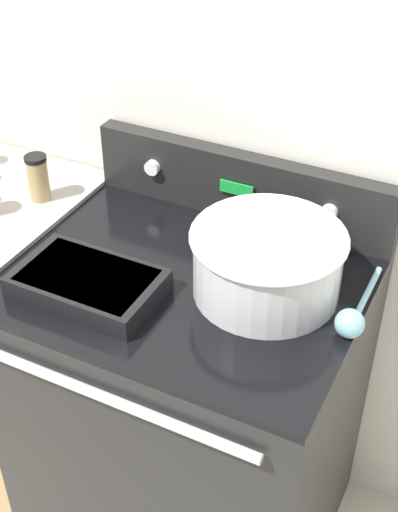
{
  "coord_description": "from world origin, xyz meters",
  "views": [
    {
      "loc": [
        0.61,
        -0.83,
        1.94
      ],
      "look_at": [
        0.02,
        0.34,
        0.98
      ],
      "focal_mm": 50.0,
      "sensor_mm": 36.0,
      "label": 1
    }
  ],
  "objects": [
    {
      "name": "control_panel",
      "position": [
        0.0,
        0.62,
        1.01
      ],
      "size": [
        0.81,
        0.07,
        0.18
      ],
      "color": "black",
      "rests_on": "stove_range"
    },
    {
      "name": "mixing_bowl",
      "position": [
        0.18,
        0.36,
        1.0
      ],
      "size": [
        0.35,
        0.35,
        0.16
      ],
      "color": "silver",
      "rests_on": "stove_range"
    },
    {
      "name": "ladle",
      "position": [
        0.39,
        0.32,
        0.94
      ],
      "size": [
        0.06,
        0.28,
        0.06
      ],
      "color": "#7AB2C6",
      "rests_on": "stove_range"
    },
    {
      "name": "spice_jar_black_cap",
      "position": [
        -0.51,
        0.44,
        0.99
      ],
      "size": [
        0.06,
        0.06,
        0.13
      ],
      "color": "tan",
      "rests_on": "side_counter"
    },
    {
      "name": "casserole_dish",
      "position": [
        -0.18,
        0.17,
        0.95
      ],
      "size": [
        0.32,
        0.2,
        0.05
      ],
      "color": "black",
      "rests_on": "stove_range"
    },
    {
      "name": "kitchen_wall",
      "position": [
        0.0,
        0.68,
        1.25
      ],
      "size": [
        8.0,
        0.05,
        2.5
      ],
      "color": "silver",
      "rests_on": "ground_plane"
    },
    {
      "name": "stove_range",
      "position": [
        0.0,
        0.32,
        0.46
      ],
      "size": [
        0.81,
        0.68,
        0.92
      ],
      "color": "black",
      "rests_on": "ground_plane"
    }
  ]
}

